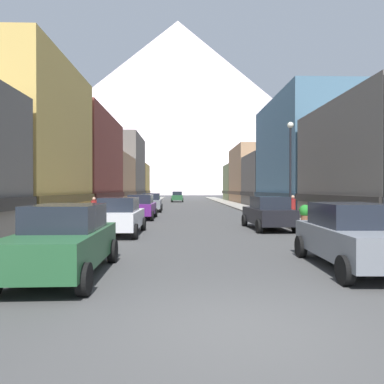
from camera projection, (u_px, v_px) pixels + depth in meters
The scene contains 26 objects.
ground_plane at pixel (237, 328), 5.54m from camera, with size 400.00×400.00×0.00m, color #414141.
sidewalk_left at pixel (134, 208), 40.34m from camera, with size 2.50×100.00×0.15m, color gray.
sidewalk_right at pixel (243, 207), 40.71m from camera, with size 2.50×100.00×0.15m, color gray.
storefront_left_1 at pixel (10, 147), 21.08m from camera, with size 7.57×10.11×9.77m.
storefront_left_2 at pixel (67, 165), 33.27m from camera, with size 8.68×13.13×9.16m.
storefront_left_3 at pixel (106, 182), 45.46m from camera, with size 6.53×10.98×6.52m.
storefront_left_4 at pixel (122, 170), 57.75m from camera, with size 6.37×12.92×10.85m.
storefront_left_5 at pixel (126, 183), 69.19m from camera, with size 9.01×8.83×7.01m.
storefront_right_2 at pixel (320, 158), 33.03m from camera, with size 9.50×13.73×10.53m.
storefront_right_3 at pixel (274, 181), 45.09m from camera, with size 7.07×9.31×6.59m.
storefront_right_4 at pixel (257, 176), 56.42m from camera, with size 7.72×12.84×8.87m.
storefront_right_5 at pixel (251, 183), 67.66m from camera, with size 10.14×8.73×6.81m.
car_left_0 at pixel (64, 240), 8.84m from camera, with size 2.14×4.44×1.78m.
car_left_1 at pixel (120, 216), 16.83m from camera, with size 2.07×4.40×1.78m.
car_left_2 at pixel (141, 207), 25.66m from camera, with size 2.08×4.41×1.78m.
car_left_3 at pixel (151, 202), 34.32m from camera, with size 2.17×4.45×1.78m.
car_right_0 at pixel (352, 236), 9.68m from camera, with size 2.20×4.46×1.78m.
car_right_1 at pixel (268, 213), 19.03m from camera, with size 2.21×4.47×1.78m.
car_driving_0 at pixel (177, 197), 60.17m from camera, with size 2.06×4.40×1.78m.
trash_bin_right at pixel (368, 229), 13.63m from camera, with size 0.59×0.59×0.98m.
potted_plant_0 at pixel (305, 212), 22.51m from camera, with size 0.76×0.76×1.03m.
potted_plant_1 at pixel (84, 215), 22.18m from camera, with size 0.52×0.52×0.81m.
pedestrian_0 at pixel (293, 209), 22.60m from camera, with size 0.36×0.36×1.63m.
pedestrian_1 at pixel (94, 211), 21.71m from camera, with size 0.36×0.36×1.53m.
streetlamp_right at pixel (290, 157), 20.17m from camera, with size 0.36×0.36×5.86m.
mountain_backdrop at pixel (178, 107), 264.79m from camera, with size 276.78×276.78×128.21m, color silver.
Camera 1 is at (-0.87, -5.50, 2.17)m, focal length 33.09 mm.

